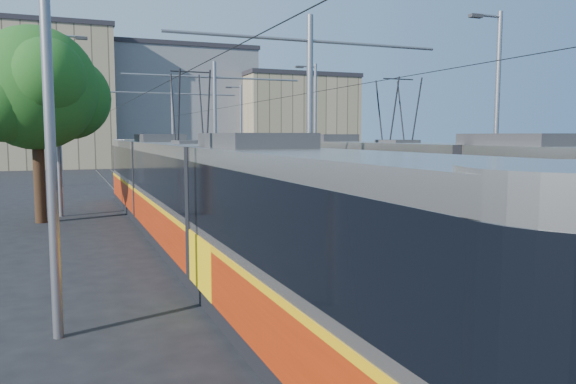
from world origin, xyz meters
name	(u,v)px	position (x,y,z in m)	size (l,w,h in m)	color
ground	(477,320)	(0.00, 0.00, 0.00)	(160.00, 160.00, 0.00)	black
platform	(232,208)	(0.00, 17.00, 0.15)	(4.00, 50.00, 0.30)	gray
tactile_strip_left	(202,206)	(-1.45, 17.00, 0.30)	(0.70, 50.00, 0.01)	gray
tactile_strip_right	(261,203)	(1.45, 17.00, 0.30)	(0.70, 50.00, 0.01)	gray
rails	(232,210)	(0.00, 17.00, 0.02)	(8.71, 70.00, 0.03)	gray
tram_left	(192,194)	(-3.60, 8.99, 1.71)	(2.43, 31.04, 5.50)	black
tram_right	(396,183)	(3.60, 8.53, 1.86)	(2.43, 28.68, 5.50)	black
catenary	(250,112)	(0.00, 14.15, 4.52)	(9.20, 70.00, 7.00)	gray
street_lamps	(210,123)	(0.00, 21.00, 4.18)	(15.18, 38.22, 8.00)	gray
shelter	(254,183)	(0.26, 14.46, 1.51)	(0.99, 1.21, 2.31)	black
tree	(44,91)	(-7.94, 16.61, 5.33)	(5.42, 5.02, 7.88)	#382314
building_left	(35,97)	(-10.00, 60.00, 7.72)	(16.32, 12.24, 15.42)	tan
building_centre	(174,107)	(6.00, 64.00, 7.17)	(18.36, 14.28, 14.32)	slate
building_right	(294,119)	(20.00, 58.00, 5.58)	(14.28, 10.20, 11.13)	tan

